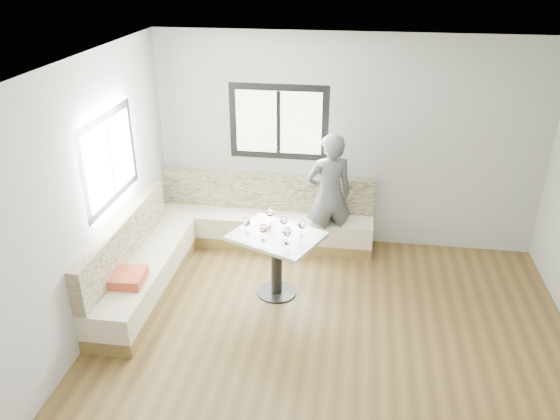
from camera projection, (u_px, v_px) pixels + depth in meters
The scene contains 11 objects.
room at pixel (328, 229), 4.90m from camera, with size 5.01×5.01×2.81m.
banquette at pixel (215, 240), 6.95m from camera, with size 2.90×2.80×0.95m.
table at pixel (277, 250), 6.21m from camera, with size 1.17×1.06×0.78m.
person at pixel (329, 195), 6.98m from camera, with size 0.60×0.40×1.66m, color #54575B.
olive_ramekin at pixel (267, 226), 6.28m from camera, with size 0.10×0.10×0.04m.
wine_glass_a at pixel (247, 222), 6.10m from camera, with size 0.09×0.09×0.20m.
wine_glass_b at pixel (263, 229), 5.95m from camera, with size 0.09×0.09×0.20m.
wine_glass_c at pixel (287, 232), 5.88m from camera, with size 0.09×0.09×0.20m.
wine_glass_d at pixel (284, 221), 6.13m from camera, with size 0.09×0.09×0.20m.
wine_glass_e at pixel (302, 225), 6.04m from camera, with size 0.09×0.09×0.20m.
wine_glass_f at pixel (270, 213), 6.31m from camera, with size 0.09×0.09×0.20m.
Camera 1 is at (0.14, -4.27, 3.70)m, focal length 35.00 mm.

